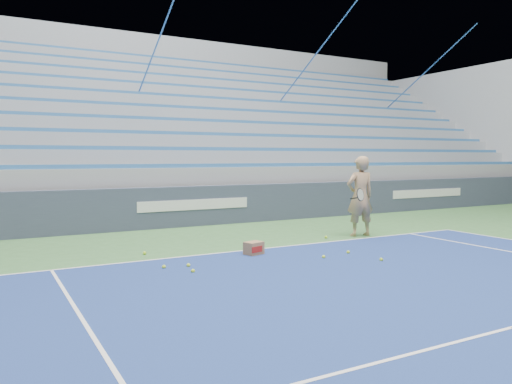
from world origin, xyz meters
TOP-DOWN VIEW (x-y plane):
  - sponsor_barrier at (0.00, 15.88)m, footprint 30.00×0.32m
  - bleachers at (0.00, 21.60)m, footprint 31.00×9.15m
  - tennis_player at (2.85, 12.27)m, footprint 0.99×0.90m
  - ball_box at (-0.50, 11.45)m, footprint 0.40×0.35m
  - tennis_ball_0 at (-2.42, 11.13)m, footprint 0.07×0.07m
  - tennis_ball_1 at (0.48, 10.50)m, footprint 0.07×0.07m
  - tennis_ball_2 at (-2.10, 10.60)m, footprint 0.07×0.07m
  - tennis_ball_3 at (1.24, 9.79)m, footprint 0.07×0.07m
  - tennis_ball_4 at (-2.36, 12.48)m, footprint 0.07×0.07m
  - tennis_ball_5 at (1.92, 12.35)m, footprint 0.07×0.07m
  - tennis_ball_6 at (-2.01, 11.04)m, footprint 0.07×0.07m
  - tennis_ball_7 at (1.17, 10.64)m, footprint 0.07×0.07m

SIDE VIEW (x-z plane):
  - tennis_ball_0 at x=-2.42m, z-range 0.00..0.07m
  - tennis_ball_1 at x=0.48m, z-range 0.00..0.07m
  - tennis_ball_2 at x=-2.10m, z-range 0.00..0.07m
  - tennis_ball_3 at x=1.24m, z-range 0.00..0.07m
  - tennis_ball_4 at x=-2.36m, z-range 0.00..0.07m
  - tennis_ball_5 at x=1.92m, z-range 0.00..0.07m
  - tennis_ball_6 at x=-2.01m, z-range 0.00..0.07m
  - tennis_ball_7 at x=1.17m, z-range 0.00..0.07m
  - ball_box at x=-0.50m, z-range 0.00..0.26m
  - sponsor_barrier at x=0.00m, z-range 0.00..1.10m
  - tennis_player at x=2.85m, z-range 0.00..1.92m
  - bleachers at x=0.00m, z-range -1.29..6.01m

